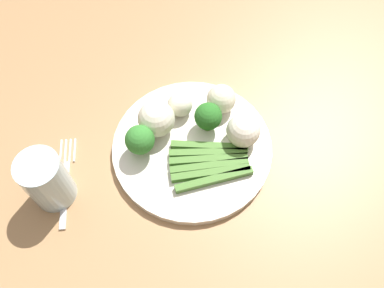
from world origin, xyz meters
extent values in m
cube|color=gray|center=(0.00, 0.00, -0.01)|extent=(6.00, 6.00, 0.02)
cube|color=#9E754C|center=(0.00, 0.00, 0.72)|extent=(1.16, 1.08, 0.04)
cylinder|color=#9E754C|center=(-0.52, 0.48, 0.35)|extent=(0.07, 0.07, 0.70)
cylinder|color=#9E754C|center=(0.52, 0.48, 0.35)|extent=(0.07, 0.07, 0.70)
cylinder|color=silver|center=(0.07, -0.04, 0.75)|extent=(0.28, 0.28, 0.01)
cube|color=#47752D|center=(0.10, -0.04, 0.76)|extent=(0.13, 0.02, 0.01)
cube|color=#47752D|center=(0.10, -0.06, 0.76)|extent=(0.13, 0.01, 0.01)
cube|color=#47752D|center=(0.10, -0.07, 0.76)|extent=(0.13, 0.02, 0.01)
cube|color=#47752D|center=(0.10, -0.08, 0.76)|extent=(0.13, 0.03, 0.01)
cube|color=#47752D|center=(0.10, -0.09, 0.76)|extent=(0.13, 0.03, 0.01)
cube|color=#47752D|center=(0.10, -0.10, 0.76)|extent=(0.13, 0.04, 0.01)
cylinder|color=#609E3D|center=(-0.02, -0.04, 0.76)|extent=(0.02, 0.02, 0.02)
sphere|color=#337A2D|center=(-0.02, -0.04, 0.79)|extent=(0.05, 0.05, 0.05)
cylinder|color=#568E33|center=(0.10, 0.00, 0.76)|extent=(0.02, 0.02, 0.02)
sphere|color=#286B23|center=(0.10, 0.00, 0.79)|extent=(0.05, 0.05, 0.05)
sphere|color=silver|center=(0.05, 0.04, 0.78)|extent=(0.04, 0.04, 0.04)
sphere|color=white|center=(0.16, -0.03, 0.78)|extent=(0.06, 0.06, 0.06)
sphere|color=silver|center=(0.01, 0.00, 0.79)|extent=(0.06, 0.06, 0.06)
sphere|color=beige|center=(0.12, 0.04, 0.78)|extent=(0.05, 0.05, 0.05)
cube|color=silver|center=(-0.14, -0.11, 0.74)|extent=(0.02, 0.12, 0.00)
cube|color=silver|center=(-0.14, -0.03, 0.74)|extent=(0.01, 0.05, 0.00)
cube|color=silver|center=(-0.14, -0.03, 0.74)|extent=(0.01, 0.05, 0.00)
cube|color=silver|center=(-0.15, -0.03, 0.74)|extent=(0.01, 0.05, 0.00)
cube|color=silver|center=(-0.16, -0.03, 0.74)|extent=(0.01, 0.05, 0.00)
cylinder|color=silver|center=(-0.16, -0.11, 0.79)|extent=(0.07, 0.07, 0.11)
camera|label=1|loc=(0.06, -0.37, 1.36)|focal=37.72mm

